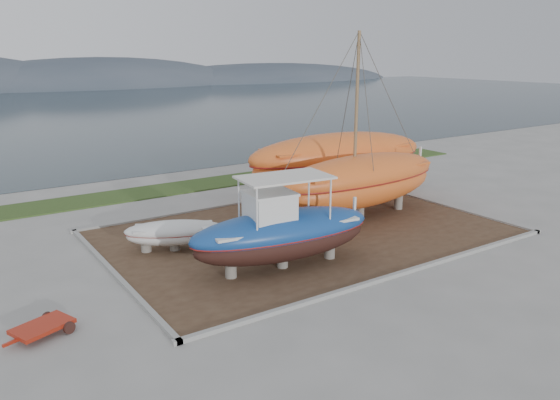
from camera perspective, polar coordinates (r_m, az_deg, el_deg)
ground at (r=23.01m, az=8.60°, el=-6.11°), size 140.00×140.00×0.00m
dirt_patch at (r=25.89m, az=2.66°, el=-3.42°), size 18.00×12.00×0.06m
curb_frame at (r=25.88m, az=2.66°, el=-3.32°), size 18.60×12.60×0.15m
grass_strip at (r=35.44m, az=-8.42°, el=1.59°), size 44.00×3.00×0.08m
sea at (r=87.35m, az=-24.22°, el=8.48°), size 260.00×100.00×0.04m
blue_caique at (r=21.16m, az=0.26°, el=-2.40°), size 7.84×3.21×3.67m
white_dinghy at (r=23.82m, az=-10.98°, el=-3.71°), size 4.45×3.13×1.25m
orange_sailboat at (r=27.28m, az=8.70°, el=7.38°), size 10.12×3.39×9.20m
orange_bare_hull at (r=31.57m, az=6.05°, el=3.47°), size 11.58×4.54×3.70m
red_trailer at (r=18.44m, az=-23.54°, el=-12.32°), size 2.78×2.07×0.35m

